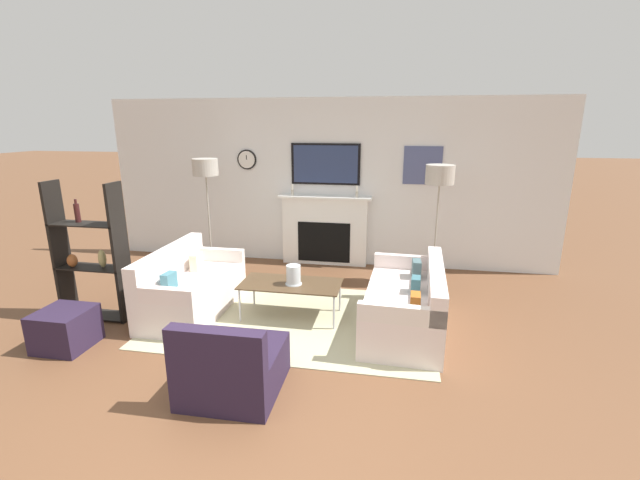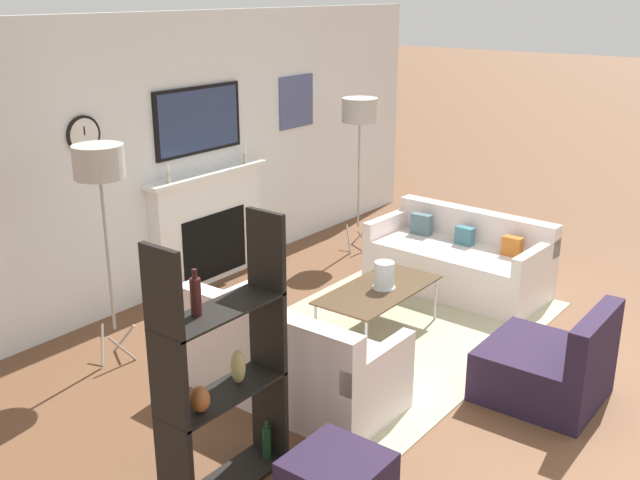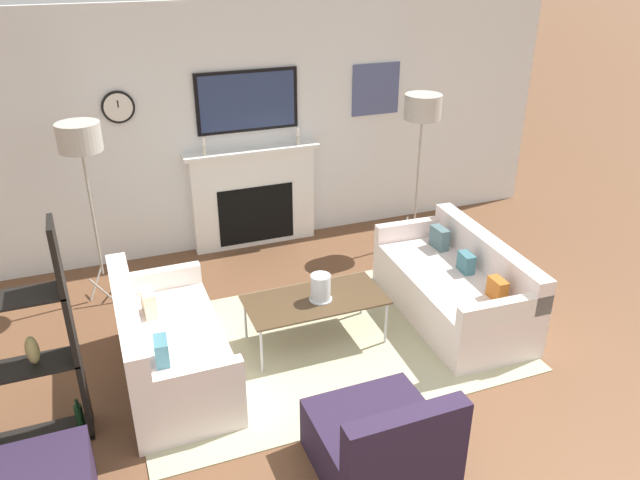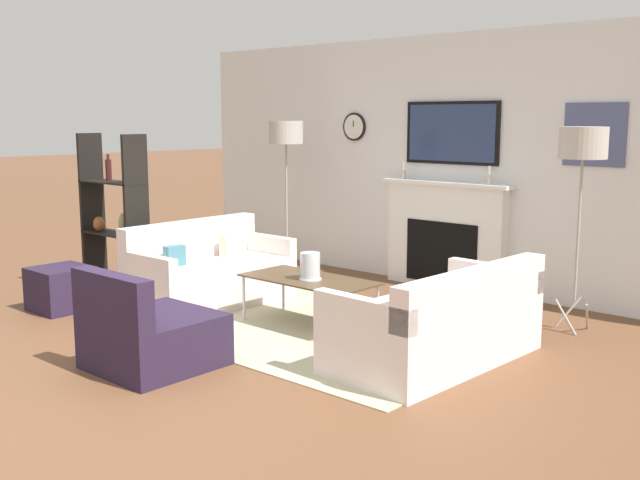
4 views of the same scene
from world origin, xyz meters
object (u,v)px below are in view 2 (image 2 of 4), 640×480
(coffee_table, at_px, (379,291))
(floor_lamp_right, at_px, (360,112))
(shelf_unit, at_px, (223,373))
(hurricane_candle, at_px, (384,277))
(floor_lamp_left, at_px, (99,166))
(couch_left, at_px, (289,362))
(couch_right, at_px, (459,262))
(armchair, at_px, (549,368))

(coffee_table, relative_size, floor_lamp_right, 0.69)
(coffee_table, height_order, shelf_unit, shelf_unit)
(hurricane_candle, relative_size, floor_lamp_left, 0.13)
(shelf_unit, bearing_deg, couch_left, 19.65)
(couch_right, bearing_deg, shelf_unit, -174.30)
(couch_right, bearing_deg, couch_left, 179.97)
(armchair, relative_size, shelf_unit, 0.51)
(armchair, distance_m, floor_lamp_right, 3.83)
(couch_left, xyz_separation_m, couch_right, (2.67, -0.00, -0.01))
(couch_left, height_order, floor_lamp_right, floor_lamp_right)
(couch_right, height_order, shelf_unit, shelf_unit)
(hurricane_candle, bearing_deg, couch_left, -178.55)
(armchair, xyz_separation_m, floor_lamp_right, (1.92, 3.03, 1.35))
(armchair, height_order, hurricane_candle, armchair)
(couch_right, distance_m, shelf_unit, 3.76)
(armchair, xyz_separation_m, shelf_unit, (-2.20, 1.15, 0.53))
(couch_right, relative_size, shelf_unit, 1.07)
(armchair, relative_size, floor_lamp_left, 0.47)
(couch_right, relative_size, coffee_table, 1.47)
(couch_left, xyz_separation_m, armchair, (1.16, -1.52, -0.04))
(couch_right, relative_size, armchair, 2.11)
(couch_right, height_order, armchair, couch_right)
(armchair, bearing_deg, shelf_unit, 152.33)
(coffee_table, distance_m, shelf_unit, 2.40)
(coffee_table, relative_size, floor_lamp_left, 0.68)
(floor_lamp_left, height_order, floor_lamp_right, floor_lamp_left)
(couch_left, height_order, floor_lamp_left, floor_lamp_left)
(couch_left, bearing_deg, floor_lamp_left, 104.69)
(coffee_table, bearing_deg, floor_lamp_right, 39.05)
(couch_left, relative_size, floor_lamp_right, 0.91)
(couch_right, xyz_separation_m, floor_lamp_right, (0.40, 1.51, 1.31))
(couch_right, bearing_deg, hurricane_candle, 178.51)
(hurricane_candle, height_order, floor_lamp_left, floor_lamp_left)
(shelf_unit, bearing_deg, hurricane_candle, 9.70)
(hurricane_candle, bearing_deg, couch_right, -1.49)
(couch_left, distance_m, floor_lamp_left, 2.05)
(shelf_unit, bearing_deg, floor_lamp_left, 71.02)
(couch_right, xyz_separation_m, armchair, (-1.52, -1.52, -0.04))
(floor_lamp_left, bearing_deg, couch_left, -75.31)
(hurricane_candle, relative_size, floor_lamp_right, 0.14)
(couch_right, distance_m, floor_lamp_right, 2.04)
(couch_right, relative_size, hurricane_candle, 7.45)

